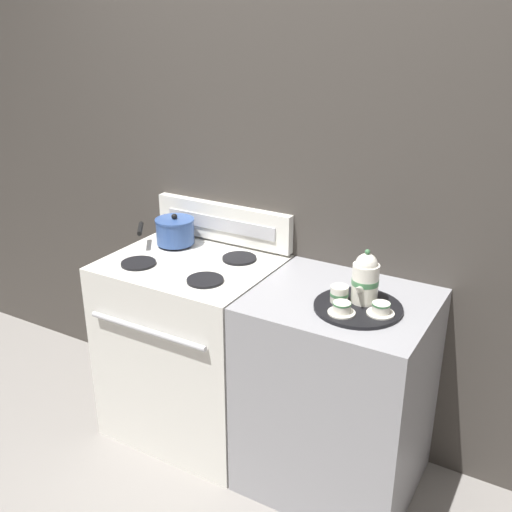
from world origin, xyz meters
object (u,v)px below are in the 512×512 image
Objects in this scene: teacup_right at (381,309)px; creamer_jug at (339,294)px; stove at (193,347)px; serving_tray at (358,307)px; teacup_left at (342,308)px; saucepan at (174,231)px; teapot at (365,278)px.

teacup_right is 1.45× the size of creamer_jug.
serving_tray reaches higher than stove.
creamer_jug is at bearing 118.31° from teacup_left.
saucepan is 1.28× the size of teapot.
serving_tray is 0.10m from teacup_right.
saucepan is 2.68× the size of teacup_right.
teacup_left is at bearing -151.78° from teacup_right.
teapot is (0.01, 0.04, 0.10)m from serving_tray.
saucepan is 3.89× the size of creamer_jug.
stove is 0.89m from creamer_jug.
creamer_jug is at bearing -4.29° from stove.
creamer_jug reaches higher than stove.
stove is 3.26× the size of saucepan.
teacup_right is at bearing -4.53° from stove.
saucepan is at bearing 171.94° from teapot.
teapot is at bearing 144.14° from teacup_right.
saucepan is at bearing 169.47° from serving_tray.
teapot is at bearing -8.06° from saucepan.
serving_tray is 1.57× the size of teapot.
teapot reaches higher than stove.
saucepan is 0.94m from creamer_jug.
teapot is 0.13m from teacup_right.
serving_tray is 3.28× the size of teacup_right.
serving_tray is at bearing 167.41° from teacup_right.
teacup_left is at bearing -10.07° from stove.
stove is at bearing 179.46° from teapot.
saucepan is at bearing 168.36° from creamer_jug.
serving_tray is 0.10m from teacup_left.
teacup_right is at bearing 28.22° from teacup_left.
stove is 8.74× the size of teacup_left.
teacup_left is 1.00× the size of teacup_right.
teacup_right is (0.13, 0.07, 0.00)m from teacup_left.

